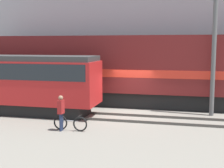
{
  "coord_description": "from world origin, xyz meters",
  "views": [
    {
      "loc": [
        3.32,
        -18.12,
        4.1
      ],
      "look_at": [
        -0.93,
        -0.57,
        1.8
      ],
      "focal_mm": 50.0,
      "sensor_mm": 36.0,
      "label": 1
    }
  ],
  "objects_px": {
    "freight_locomotive": "(115,69)",
    "person": "(61,109)",
    "streetcar": "(10,80)",
    "bicycle": "(70,123)",
    "utility_pole_left": "(214,37)"
  },
  "relations": [
    {
      "from": "streetcar",
      "to": "utility_pole_left",
      "type": "bearing_deg",
      "value": 9.87
    },
    {
      "from": "freight_locomotive",
      "to": "bicycle",
      "type": "relative_size",
      "value": 12.11
    },
    {
      "from": "utility_pole_left",
      "to": "bicycle",
      "type": "bearing_deg",
      "value": -143.91
    },
    {
      "from": "streetcar",
      "to": "bicycle",
      "type": "xyz_separation_m",
      "value": [
        4.92,
        -2.91,
        -1.61
      ]
    },
    {
      "from": "freight_locomotive",
      "to": "person",
      "type": "relative_size",
      "value": 12.25
    },
    {
      "from": "streetcar",
      "to": "utility_pole_left",
      "type": "xyz_separation_m",
      "value": [
        11.71,
        2.04,
        2.55
      ]
    },
    {
      "from": "bicycle",
      "to": "utility_pole_left",
      "type": "height_order",
      "value": "utility_pole_left"
    },
    {
      "from": "freight_locomotive",
      "to": "bicycle",
      "type": "bearing_deg",
      "value": -94.78
    },
    {
      "from": "bicycle",
      "to": "person",
      "type": "xyz_separation_m",
      "value": [
        -0.4,
        -0.13,
        0.68
      ]
    },
    {
      "from": "utility_pole_left",
      "to": "person",
      "type": "bearing_deg",
      "value": -144.76
    },
    {
      "from": "person",
      "to": "bicycle",
      "type": "bearing_deg",
      "value": 18.1
    },
    {
      "from": "freight_locomotive",
      "to": "utility_pole_left",
      "type": "relative_size",
      "value": 2.32
    },
    {
      "from": "streetcar",
      "to": "person",
      "type": "height_order",
      "value": "streetcar"
    },
    {
      "from": "streetcar",
      "to": "bicycle",
      "type": "relative_size",
      "value": 6.2
    },
    {
      "from": "freight_locomotive",
      "to": "bicycle",
      "type": "distance_m",
      "value": 7.32
    }
  ]
}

